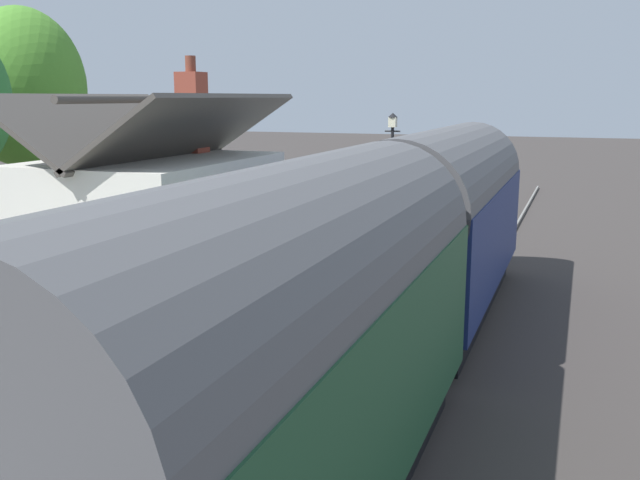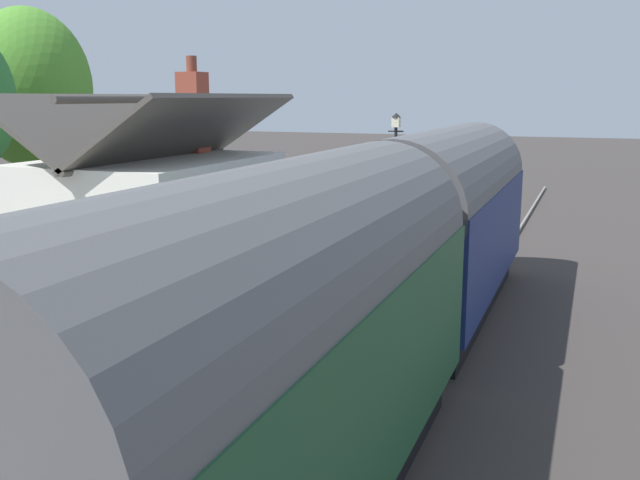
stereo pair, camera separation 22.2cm
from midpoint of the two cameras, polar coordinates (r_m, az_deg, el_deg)
name	(u,v)px [view 2 (the right image)]	position (r m, az deg, el deg)	size (l,w,h in m)	color
ground_plane	(390,320)	(16.40, 6.04, -6.44)	(160.00, 160.00, 0.00)	#383330
platform	(235,285)	(17.69, -6.54, -3.64)	(32.00, 5.99, 0.88)	gray
platform_edge_coping	(342,278)	(16.48, 2.14, -3.09)	(32.00, 0.36, 0.02)	beige
rail_near	(461,325)	(16.06, 11.67, -6.75)	(52.00, 0.08, 0.14)	gray
rail_far	(398,318)	(16.34, 6.66, -6.27)	(52.00, 0.08, 0.14)	gray
train	(388,262)	(12.35, 6.02, -1.74)	(18.31, 2.73, 4.32)	black
station_building	(156,219)	(15.68, -12.64, 1.68)	(5.75, 4.06, 5.06)	silver
bench_mid_platform	(308,228)	(20.21, -0.67, 0.99)	(1.41, 0.45, 0.88)	#26727F
planter_bench_right	(421,200)	(26.75, 8.35, 3.19)	(0.44, 0.44, 0.73)	gray
planter_by_door	(321,213)	(24.17, 0.34, 2.21)	(0.92, 0.32, 0.55)	teal
planter_edge_near	(259,219)	(21.68, -4.67, 1.68)	(0.57, 0.57, 0.89)	gray
lamp_post_platform	(396,148)	(23.04, 6.38, 7.41)	(0.32, 0.50, 3.65)	black
tree_mid_background	(29,89)	(29.81, -22.16, 11.23)	(4.83, 4.59, 8.37)	#4C3828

